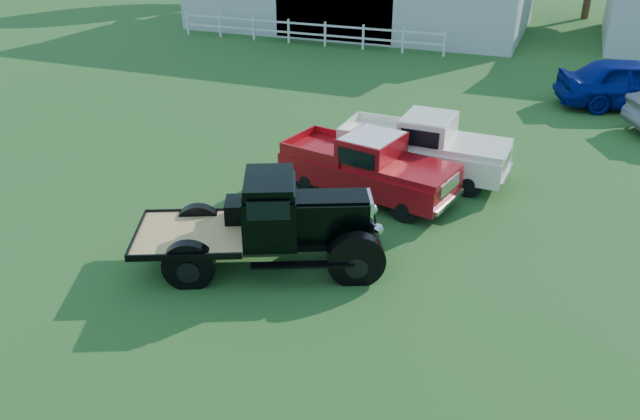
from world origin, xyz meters
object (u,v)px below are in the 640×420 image
at_px(red_pickup, 368,165).
at_px(misc_car_blue, 634,84).
at_px(white_pickup, 423,147).
at_px(vintage_flatbed, 266,222).

distance_m(red_pickup, misc_car_blue, 12.34).
bearing_deg(red_pickup, white_pickup, 72.23).
relative_size(vintage_flatbed, white_pickup, 1.08).
xyz_separation_m(red_pickup, misc_car_blue, (6.55, 10.45, 0.04)).
distance_m(red_pickup, white_pickup, 2.00).
xyz_separation_m(vintage_flatbed, white_pickup, (1.94, 5.64, -0.14)).
relative_size(vintage_flatbed, red_pickup, 1.09).
bearing_deg(white_pickup, vintage_flatbed, -106.34).
distance_m(vintage_flatbed, red_pickup, 4.02).
bearing_deg(red_pickup, vintage_flatbed, -91.05).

